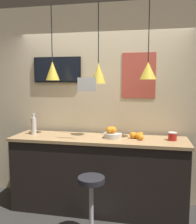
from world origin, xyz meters
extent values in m
cube|color=beige|center=(0.00, 1.03, 1.45)|extent=(8.00, 0.06, 2.90)
cube|color=black|center=(0.00, 0.61, 0.49)|extent=(2.34, 0.57, 0.99)
cube|color=tan|center=(0.00, 0.61, 1.01)|extent=(2.38, 0.61, 0.04)
cylinder|color=#B7B7BC|center=(0.05, -0.02, 0.34)|extent=(0.05, 0.05, 0.64)
cylinder|color=#232328|center=(0.05, -0.02, 0.69)|extent=(0.31, 0.31, 0.06)
cylinder|color=beige|center=(0.20, 0.65, 1.06)|extent=(0.25, 0.25, 0.07)
sphere|color=orange|center=(0.21, 0.64, 1.14)|extent=(0.09, 0.09, 0.09)
sphere|color=orange|center=(0.15, 0.62, 1.14)|extent=(0.09, 0.09, 0.09)
sphere|color=orange|center=(0.20, 0.63, 1.14)|extent=(0.08, 0.08, 0.08)
sphere|color=orange|center=(0.18, 0.68, 1.14)|extent=(0.09, 0.09, 0.09)
sphere|color=orange|center=(0.57, 0.58, 1.06)|extent=(0.07, 0.07, 0.07)
sphere|color=orange|center=(0.49, 0.71, 1.06)|extent=(0.07, 0.07, 0.07)
sphere|color=orange|center=(0.46, 0.66, 1.07)|extent=(0.09, 0.09, 0.09)
sphere|color=orange|center=(0.57, 0.75, 1.07)|extent=(0.08, 0.08, 0.08)
sphere|color=orange|center=(0.57, 0.65, 1.06)|extent=(0.07, 0.07, 0.07)
sphere|color=orange|center=(0.53, 0.66, 1.07)|extent=(0.08, 0.08, 0.08)
cylinder|color=silver|center=(-0.95, 0.65, 1.15)|extent=(0.08, 0.08, 0.24)
cylinder|color=silver|center=(-0.95, 0.65, 1.30)|extent=(0.03, 0.03, 0.06)
cylinder|color=red|center=(0.97, 0.65, 1.08)|extent=(0.11, 0.11, 0.10)
cylinder|color=white|center=(0.97, 0.65, 1.13)|extent=(0.11, 0.11, 0.01)
cylinder|color=black|center=(-0.64, 0.64, 2.43)|extent=(0.01, 0.01, 0.74)
cone|color=gold|center=(-0.64, 0.64, 1.93)|extent=(0.19, 0.19, 0.26)
sphere|color=#F9EFCC|center=(-0.64, 0.64, 1.82)|extent=(0.04, 0.04, 0.04)
cylinder|color=black|center=(0.00, 0.64, 2.41)|extent=(0.01, 0.01, 0.78)
cone|color=gold|center=(0.00, 0.64, 1.89)|extent=(0.20, 0.20, 0.27)
sphere|color=#F9EFCC|center=(0.00, 0.64, 1.78)|extent=(0.04, 0.04, 0.04)
cylinder|color=black|center=(0.64, 0.64, 2.42)|extent=(0.01, 0.01, 0.77)
cone|color=gold|center=(0.64, 0.64, 1.92)|extent=(0.21, 0.21, 0.22)
sphere|color=#F9EFCC|center=(0.64, 0.64, 1.83)|extent=(0.04, 0.04, 0.04)
cube|color=black|center=(-0.70, 0.98, 1.96)|extent=(0.73, 0.04, 0.38)
cube|color=black|center=(-0.70, 0.96, 1.96)|extent=(0.70, 0.01, 0.35)
cube|color=white|center=(-0.10, 0.39, 1.75)|extent=(0.24, 0.01, 0.17)
cube|color=#C64C3D|center=(0.51, 0.99, 1.87)|extent=(0.48, 0.01, 0.64)
camera|label=1|loc=(0.66, -2.63, 1.78)|focal=40.00mm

